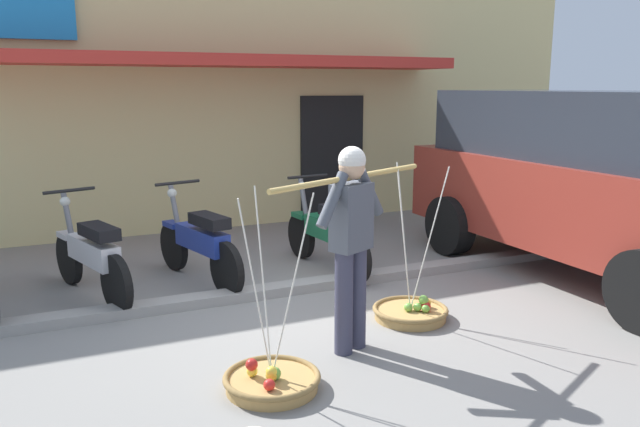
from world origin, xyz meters
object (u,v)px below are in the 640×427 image
at_px(fruit_basket_left_side, 272,380).
at_px(motorcycle_end_of_row, 327,233).
at_px(fruit_vendor, 351,235).
at_px(parked_truck, 597,178).
at_px(motorcycle_second_in_row, 91,256).
at_px(fruit_basket_right_side, 411,311).
at_px(motorcycle_third_in_row, 200,243).

relative_size(fruit_basket_left_side, motorcycle_end_of_row, 0.80).
height_order(fruit_vendor, fruit_basket_left_side, fruit_vendor).
relative_size(motorcycle_end_of_row, parked_truck, 0.38).
xyz_separation_m(fruit_vendor, motorcycle_end_of_row, (0.79, 2.15, -0.53)).
bearing_deg(motorcycle_second_in_row, fruit_basket_right_side, -34.69).
bearing_deg(fruit_basket_right_side, fruit_basket_left_side, -154.95).
bearing_deg(motorcycle_third_in_row, fruit_basket_left_side, -92.87).
bearing_deg(motorcycle_end_of_row, fruit_basket_right_side, -88.37).
relative_size(fruit_basket_right_side, motorcycle_end_of_row, 0.80).
xyz_separation_m(fruit_basket_left_side, fruit_basket_right_side, (1.67, 0.78, -0.00)).
height_order(motorcycle_third_in_row, motorcycle_end_of_row, same).
xyz_separation_m(fruit_basket_right_side, motorcycle_second_in_row, (-2.67, 1.85, 0.38)).
xyz_separation_m(fruit_basket_right_side, parked_truck, (2.67, 0.38, 1.06)).
xyz_separation_m(motorcycle_third_in_row, parked_truck, (4.21, -1.53, 0.68)).
xyz_separation_m(fruit_basket_left_side, motorcycle_end_of_row, (1.62, 2.54, 0.38)).
bearing_deg(fruit_basket_left_side, motorcycle_end_of_row, 57.46).
bearing_deg(motorcycle_third_in_row, motorcycle_end_of_row, -5.68).
distance_m(fruit_vendor, motorcycle_third_in_row, 2.46).
bearing_deg(fruit_vendor, fruit_basket_left_side, -154.78).
bearing_deg(parked_truck, motorcycle_second_in_row, 164.60).
height_order(motorcycle_second_in_row, motorcycle_third_in_row, same).
height_order(fruit_basket_right_side, motorcycle_end_of_row, fruit_basket_right_side).
relative_size(motorcycle_second_in_row, motorcycle_end_of_row, 0.97).
relative_size(fruit_vendor, fruit_basket_right_side, 1.17).
bearing_deg(motorcycle_second_in_row, motorcycle_third_in_row, 3.10).
distance_m(motorcycle_third_in_row, motorcycle_end_of_row, 1.50).
relative_size(fruit_basket_left_side, parked_truck, 0.30).
xyz_separation_m(fruit_vendor, motorcycle_second_in_row, (-1.83, 2.24, -0.53)).
bearing_deg(fruit_basket_left_side, motorcycle_third_in_row, 87.13).
bearing_deg(motorcycle_second_in_row, parked_truck, -15.40).
relative_size(motorcycle_third_in_row, motorcycle_end_of_row, 0.98).
bearing_deg(fruit_vendor, parked_truck, 12.32).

